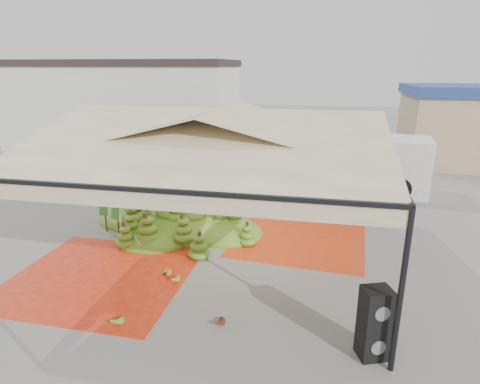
% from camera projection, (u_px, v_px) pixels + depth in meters
% --- Properties ---
extents(ground, '(90.00, 90.00, 0.00)m').
position_uv_depth(ground, '(223.00, 250.00, 11.47)').
color(ground, slate).
rests_on(ground, ground).
extents(canopy_tent, '(8.10, 8.10, 4.00)m').
position_uv_depth(canopy_tent, '(221.00, 136.00, 10.47)').
color(canopy_tent, black).
rests_on(canopy_tent, ground).
extents(building_white, '(14.30, 6.30, 5.40)m').
position_uv_depth(building_white, '(123.00, 104.00, 25.65)').
color(building_white, silver).
rests_on(building_white, ground).
extents(building_tan, '(6.30, 5.30, 4.10)m').
position_uv_depth(building_tan, '(466.00, 125.00, 21.07)').
color(building_tan, tan).
rests_on(building_tan, ground).
extents(tarp_left, '(4.33, 4.13, 0.01)m').
position_uv_depth(tarp_left, '(101.00, 276.00, 10.04)').
color(tarp_left, red).
rests_on(tarp_left, ground).
extents(tarp_right, '(4.16, 4.34, 0.01)m').
position_uv_depth(tarp_right, '(300.00, 237.00, 12.36)').
color(tarp_right, red).
rests_on(tarp_right, ground).
extents(banana_heap, '(7.27, 6.63, 1.28)m').
position_uv_depth(banana_heap, '(180.00, 209.00, 12.94)').
color(banana_heap, '#3D7D1A').
rests_on(banana_heap, ground).
extents(hand_yellow_a, '(0.53, 0.45, 0.22)m').
position_uv_depth(hand_yellow_a, '(172.00, 277.00, 9.81)').
color(hand_yellow_a, gold).
rests_on(hand_yellow_a, ground).
extents(hand_yellow_b, '(0.61, 0.61, 0.22)m').
position_uv_depth(hand_yellow_b, '(164.00, 272.00, 10.01)').
color(hand_yellow_b, gold).
rests_on(hand_yellow_b, ground).
extents(hand_red_a, '(0.45, 0.37, 0.20)m').
position_uv_depth(hand_red_a, '(217.00, 319.00, 8.19)').
color(hand_red_a, '#532B13').
rests_on(hand_red_a, ground).
extents(hand_red_b, '(0.45, 0.40, 0.18)m').
position_uv_depth(hand_red_b, '(368.00, 340.00, 7.59)').
color(hand_red_b, '#5C2115').
rests_on(hand_red_b, ground).
extents(hand_green, '(0.55, 0.50, 0.20)m').
position_uv_depth(hand_green, '(116.00, 317.00, 8.23)').
color(hand_green, '#537317').
rests_on(hand_green, ground).
extents(hanging_bunches, '(1.74, 0.24, 0.20)m').
position_uv_depth(hanging_bunches, '(300.00, 171.00, 9.65)').
color(hanging_bunches, '#397618').
rests_on(hanging_bunches, ground).
extents(speaker_stack, '(0.61, 0.58, 1.37)m').
position_uv_depth(speaker_stack, '(374.00, 323.00, 7.09)').
color(speaker_stack, black).
rests_on(speaker_stack, ground).
extents(banana_leaves, '(0.96, 1.36, 3.70)m').
position_uv_depth(banana_leaves, '(117.00, 230.00, 12.88)').
color(banana_leaves, '#286D1D').
rests_on(banana_leaves, ground).
extents(vendor, '(0.77, 0.63, 1.82)m').
position_uv_depth(vendor, '(240.00, 181.00, 14.99)').
color(vendor, gray).
rests_on(vendor, ground).
extents(truck_left, '(6.60, 2.85, 2.20)m').
position_uv_depth(truck_left, '(190.00, 148.00, 18.86)').
color(truck_left, '#4A2B18').
rests_on(truck_left, ground).
extents(truck_right, '(6.84, 3.11, 2.27)m').
position_uv_depth(truck_right, '(352.00, 156.00, 16.95)').
color(truck_right, '#51321B').
rests_on(truck_right, ground).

